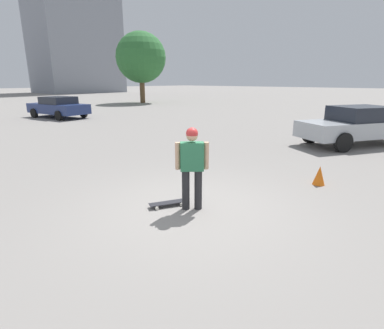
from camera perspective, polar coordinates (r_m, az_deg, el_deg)
ground_plane at (r=6.01m, az=0.00°, el=-8.40°), size 220.00×220.00×0.00m
person at (r=5.69m, az=0.00°, el=0.32°), size 0.49×0.47×1.62m
skateboard at (r=6.12m, az=-4.60°, el=-7.33°), size 0.77×0.49×0.08m
car_parked_near at (r=13.39m, az=28.95°, el=6.59°), size 4.83×3.65×1.50m
car_parked_far at (r=22.55m, az=-24.11°, el=10.00°), size 2.69×4.75×1.41m
tree_distant at (r=35.33m, az=-9.70°, el=19.43°), size 5.46×5.46×7.62m
traffic_cone at (r=7.89m, az=23.08°, el=-1.93°), size 0.29×0.29×0.47m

